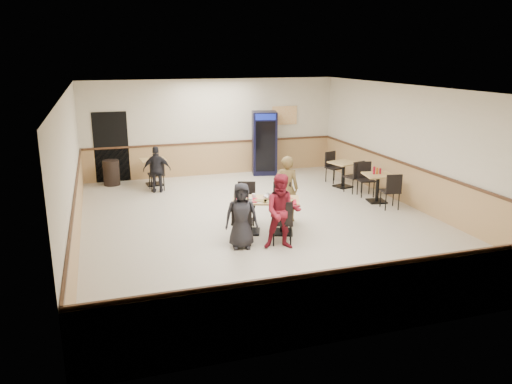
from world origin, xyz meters
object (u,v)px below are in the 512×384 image
object	(u,v)px
diner_woman_left	(241,216)
side_table_near	(378,184)
trash_bin	(111,173)
diner_man_opposite	(286,189)
side_table_far	(343,171)
lone_diner	(157,170)
pepsi_cooler	(264,143)
back_table	(154,168)
main_table	(266,210)
diner_woman_right	(283,212)

from	to	relation	value
diner_woman_left	side_table_near	distance (m)	4.68
trash_bin	diner_man_opposite	bearing A→B (deg)	-50.92
side_table_near	side_table_far	distance (m)	1.64
lone_diner	pepsi_cooler	xyz separation A→B (m)	(3.55, 1.25, 0.35)
back_table	trash_bin	bearing A→B (deg)	163.67
lone_diner	back_table	bearing A→B (deg)	-79.47
back_table	lone_diner	bearing A→B (deg)	-90.00
main_table	trash_bin	bearing A→B (deg)	139.97
diner_woman_right	back_table	bearing A→B (deg)	123.46
main_table	side_table_far	bearing A→B (deg)	61.49
lone_diner	diner_woman_right	bearing A→B (deg)	120.95
main_table	trash_bin	world-z (taller)	main_table
diner_woman_left	pepsi_cooler	xyz separation A→B (m)	(2.46, 5.93, 0.34)
diner_woman_left	pepsi_cooler	world-z (taller)	pepsi_cooler
lone_diner	side_table_far	bearing A→B (deg)	178.97
main_table	diner_woman_left	distance (m)	0.98
main_table	side_table_near	distance (m)	3.76
diner_man_opposite	diner_woman_right	bearing A→B (deg)	87.69
diner_man_opposite	trash_bin	bearing A→B (deg)	-29.72
side_table_near	pepsi_cooler	bearing A→B (deg)	114.21
main_table	side_table_near	bearing A→B (deg)	40.91
diner_woman_right	side_table_near	distance (m)	4.16
diner_woman_left	side_table_near	bearing A→B (deg)	36.73
trash_bin	main_table	bearing A→B (deg)	-60.17
back_table	side_table_near	bearing A→B (deg)	-33.73
back_table	trash_bin	xyz separation A→B (m)	(-1.19, 0.35, -0.14)
back_table	pepsi_cooler	bearing A→B (deg)	6.32
main_table	side_table_far	size ratio (longest dim) A/B	1.84
side_table_near	back_table	world-z (taller)	back_table
diner_woman_right	side_table_far	distance (m)	5.14
side_table_far	pepsi_cooler	world-z (taller)	pepsi_cooler
diner_woman_left	pepsi_cooler	bearing A→B (deg)	79.10
side_table_far	pepsi_cooler	distance (m)	2.88
diner_woman_right	side_table_far	bearing A→B (deg)	65.27
main_table	side_table_near	world-z (taller)	main_table
main_table	diner_woman_left	bearing A→B (deg)	-117.90
side_table_near	pepsi_cooler	world-z (taller)	pepsi_cooler
diner_woman_right	lone_diner	distance (m)	5.29
main_table	lone_diner	distance (m)	4.42
lone_diner	side_table_far	distance (m)	5.29
main_table	lone_diner	world-z (taller)	lone_diner
diner_man_opposite	pepsi_cooler	size ratio (longest dim) A/B	0.76
diner_woman_right	pepsi_cooler	distance (m)	6.44
main_table	pepsi_cooler	size ratio (longest dim) A/B	0.79
side_table_far	trash_bin	world-z (taller)	same
pepsi_cooler	trash_bin	bearing A→B (deg)	-166.60
lone_diner	back_table	xyz separation A→B (m)	(0.00, 0.86, -0.14)
main_table	trash_bin	distance (m)	6.04
back_table	diner_woman_right	bearing A→B (deg)	-72.39
side_table_far	lone_diner	bearing A→B (deg)	168.45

